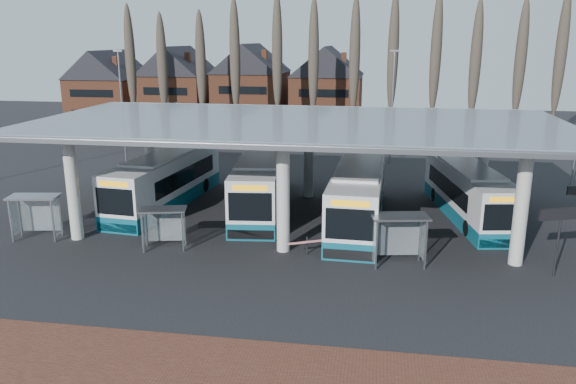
% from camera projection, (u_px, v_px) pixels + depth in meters
% --- Properties ---
extents(ground, '(140.00, 140.00, 0.00)m').
position_uv_depth(ground, '(275.00, 268.00, 28.07)').
color(ground, black).
rests_on(ground, ground).
extents(station_canopy, '(32.00, 16.00, 6.34)m').
position_uv_depth(station_canopy, '(298.00, 131.00, 34.19)').
color(station_canopy, '#B8B8B3').
rests_on(station_canopy, ground).
extents(poplar_row, '(45.10, 1.10, 14.50)m').
position_uv_depth(poplar_row, '(333.00, 63.00, 57.19)').
color(poplar_row, '#473D33').
rests_on(poplar_row, ground).
extents(townhouse_row, '(36.80, 10.30, 12.25)m').
position_uv_depth(townhouse_row, '(215.00, 81.00, 70.83)').
color(townhouse_row, brown).
rests_on(townhouse_row, ground).
extents(lamp_post_a, '(0.80, 0.16, 10.17)m').
position_uv_depth(lamp_post_a, '(122.00, 105.00, 50.38)').
color(lamp_post_a, slate).
rests_on(lamp_post_a, ground).
extents(lamp_post_b, '(0.80, 0.16, 10.17)m').
position_uv_depth(lamp_post_b, '(392.00, 105.00, 50.51)').
color(lamp_post_b, slate).
rests_on(lamp_post_b, ground).
extents(bus_0, '(4.01, 13.02, 3.56)m').
position_uv_depth(bus_0, '(166.00, 181.00, 38.61)').
color(bus_0, silver).
rests_on(bus_0, ground).
extents(bus_1, '(4.26, 13.40, 3.66)m').
position_uv_depth(bus_1, '(261.00, 183.00, 37.80)').
color(bus_1, silver).
rests_on(bus_1, ground).
extents(bus_2, '(3.25, 13.30, 3.67)m').
position_uv_depth(bus_2, '(359.00, 195.00, 34.73)').
color(bus_2, silver).
rests_on(bus_2, ground).
extents(bus_3, '(4.53, 12.21, 3.32)m').
position_uv_depth(bus_3, '(468.00, 193.00, 35.98)').
color(bus_3, silver).
rests_on(bus_3, ground).
extents(shelter_0, '(2.94, 1.81, 2.56)m').
position_uv_depth(shelter_0, '(36.00, 207.00, 31.88)').
color(shelter_0, gray).
rests_on(shelter_0, ground).
extents(shelter_1, '(2.68, 1.75, 2.29)m').
position_uv_depth(shelter_1, '(164.00, 219.00, 30.38)').
color(shelter_1, gray).
rests_on(shelter_1, ground).
extents(shelter_2, '(3.06, 1.93, 2.64)m').
position_uv_depth(shelter_2, '(399.00, 228.00, 28.11)').
color(shelter_2, gray).
rests_on(shelter_2, ground).
extents(info_sign_0, '(2.23, 0.90, 3.45)m').
position_uv_depth(info_sign_0, '(561.00, 219.00, 26.39)').
color(info_sign_0, black).
rests_on(info_sign_0, ground).
extents(barrier, '(1.81, 0.95, 0.98)m').
position_uv_depth(barrier, '(306.00, 243.00, 29.38)').
color(barrier, black).
rests_on(barrier, ground).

